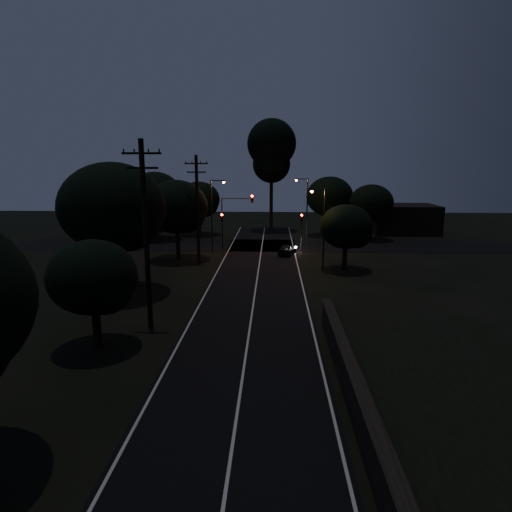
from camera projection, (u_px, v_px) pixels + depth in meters
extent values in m
cube|color=black|center=(255.00, 294.00, 32.43)|extent=(8.00, 70.00, 0.02)
cube|color=black|center=(262.00, 245.00, 51.97)|extent=(60.00, 8.00, 0.02)
cube|color=beige|center=(255.00, 293.00, 32.42)|extent=(0.12, 70.00, 0.01)
cube|color=beige|center=(206.00, 293.00, 32.57)|extent=(0.12, 70.00, 0.01)
cube|color=beige|center=(304.00, 294.00, 32.27)|extent=(0.12, 70.00, 0.01)
cube|color=black|center=(374.00, 449.00, 13.52)|extent=(0.40, 26.00, 1.50)
cube|color=black|center=(375.00, 427.00, 13.35)|extent=(0.55, 26.00, 0.10)
cube|color=black|center=(483.00, 456.00, 13.42)|extent=(6.50, 26.00, 1.20)
cylinder|color=black|center=(146.00, 237.00, 24.68)|extent=(0.30, 0.30, 11.00)
cube|color=black|center=(141.00, 153.00, 23.70)|extent=(2.20, 0.12, 0.12)
cube|color=black|center=(142.00, 168.00, 23.87)|extent=(1.80, 0.12, 0.12)
cylinder|color=black|center=(198.00, 211.00, 41.35)|extent=(0.30, 0.30, 10.50)
cube|color=black|center=(196.00, 164.00, 40.42)|extent=(2.20, 0.12, 0.12)
cube|color=black|center=(196.00, 172.00, 40.59)|extent=(1.80, 0.12, 0.12)
cylinder|color=black|center=(97.00, 328.00, 22.75)|extent=(0.44, 0.44, 2.16)
ellipsoid|color=black|center=(93.00, 277.00, 22.17)|extent=(4.58, 4.58, 3.90)
sphere|color=black|center=(105.00, 288.00, 21.79)|extent=(2.75, 2.75, 2.75)
cylinder|color=black|center=(117.00, 269.00, 32.48)|extent=(0.44, 0.44, 3.60)
ellipsoid|color=black|center=(113.00, 207.00, 31.49)|extent=(7.77, 7.77, 6.60)
sphere|color=black|center=(128.00, 219.00, 30.84)|extent=(4.66, 4.66, 4.66)
cylinder|color=black|center=(178.00, 245.00, 44.18)|extent=(0.44, 0.44, 3.00)
ellipsoid|color=black|center=(176.00, 207.00, 43.37)|extent=(6.40, 6.40, 5.44)
sphere|color=black|center=(186.00, 214.00, 42.83)|extent=(3.84, 3.84, 3.84)
cylinder|color=black|center=(200.00, 225.00, 59.87)|extent=(0.44, 0.44, 2.71)
ellipsoid|color=black|center=(199.00, 199.00, 59.13)|extent=(5.82, 5.82, 4.94)
sphere|color=black|center=(206.00, 204.00, 58.64)|extent=(3.49, 3.49, 3.49)
cylinder|color=black|center=(156.00, 227.00, 56.11)|extent=(0.44, 0.44, 3.26)
ellipsoid|color=black|center=(155.00, 195.00, 55.23)|extent=(6.86, 6.86, 5.83)
sphere|color=black|center=(163.00, 200.00, 54.65)|extent=(4.12, 4.12, 4.12)
cylinder|color=black|center=(329.00, 225.00, 59.12)|extent=(0.44, 0.44, 2.96)
ellipsoid|color=black|center=(330.00, 197.00, 58.31)|extent=(6.37, 6.37, 5.42)
sphere|color=black|center=(338.00, 202.00, 57.78)|extent=(3.82, 3.82, 3.82)
cylinder|color=black|center=(370.00, 229.00, 56.02)|extent=(0.44, 0.44, 2.64)
ellipsoid|color=black|center=(371.00, 203.00, 55.31)|extent=(5.64, 5.64, 4.79)
sphere|color=black|center=(380.00, 208.00, 54.83)|extent=(3.38, 3.38, 3.38)
cylinder|color=black|center=(345.00, 258.00, 39.69)|extent=(0.44, 0.44, 2.26)
ellipsoid|color=black|center=(346.00, 226.00, 39.08)|extent=(4.79, 4.79, 4.07)
sphere|color=black|center=(356.00, 233.00, 38.68)|extent=(2.88, 2.88, 2.88)
cylinder|color=black|center=(271.00, 200.00, 63.71)|extent=(0.50, 0.50, 8.90)
sphere|color=black|center=(272.00, 144.00, 62.01)|extent=(7.12, 7.12, 7.12)
sphere|color=black|center=(271.00, 164.00, 62.61)|extent=(5.50, 5.50, 5.50)
cube|color=black|center=(127.00, 217.00, 62.09)|extent=(10.00, 8.00, 4.40)
cube|color=black|center=(403.00, 219.00, 61.50)|extent=(9.00, 7.00, 4.00)
cylinder|color=black|center=(222.00, 235.00, 49.87)|extent=(0.12, 0.12, 3.20)
cube|color=black|center=(222.00, 217.00, 49.44)|extent=(0.28, 0.22, 0.90)
sphere|color=#FF0705|center=(222.00, 215.00, 49.25)|extent=(0.22, 0.22, 0.22)
cylinder|color=black|center=(301.00, 235.00, 49.50)|extent=(0.12, 0.12, 3.20)
cube|color=black|center=(302.00, 218.00, 49.07)|extent=(0.28, 0.22, 0.90)
sphere|color=#FF0705|center=(302.00, 215.00, 48.88)|extent=(0.22, 0.22, 0.22)
cylinder|color=black|center=(222.00, 227.00, 49.68)|extent=(0.12, 0.12, 5.00)
cube|color=black|center=(252.00, 199.00, 48.85)|extent=(0.28, 0.22, 0.90)
sphere|color=#FF0705|center=(252.00, 196.00, 48.66)|extent=(0.22, 0.22, 0.22)
cube|color=black|center=(237.00, 199.00, 48.92)|extent=(3.50, 0.08, 0.08)
cylinder|color=black|center=(212.00, 216.00, 47.45)|extent=(0.16, 0.16, 8.00)
cube|color=black|center=(217.00, 181.00, 46.61)|extent=(1.40, 0.10, 0.10)
cube|color=black|center=(224.00, 181.00, 46.59)|extent=(0.35, 0.22, 0.12)
sphere|color=orange|center=(224.00, 182.00, 46.61)|extent=(0.26, 0.26, 0.26)
cylinder|color=black|center=(307.00, 211.00, 52.87)|extent=(0.16, 0.16, 8.00)
cube|color=black|center=(302.00, 179.00, 52.09)|extent=(1.40, 0.10, 0.10)
cube|color=black|center=(296.00, 179.00, 52.13)|extent=(0.35, 0.22, 0.12)
sphere|color=orange|center=(296.00, 180.00, 52.15)|extent=(0.26, 0.26, 0.26)
cylinder|color=black|center=(324.00, 230.00, 39.22)|extent=(0.16, 0.16, 7.50)
cube|color=black|center=(319.00, 190.00, 38.49)|extent=(1.20, 0.10, 0.10)
cube|color=black|center=(312.00, 190.00, 38.52)|extent=(0.35, 0.22, 0.12)
sphere|color=orange|center=(312.00, 191.00, 38.54)|extent=(0.26, 0.26, 0.26)
imported|color=black|center=(287.00, 249.00, 46.48)|extent=(2.25, 3.56, 1.13)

